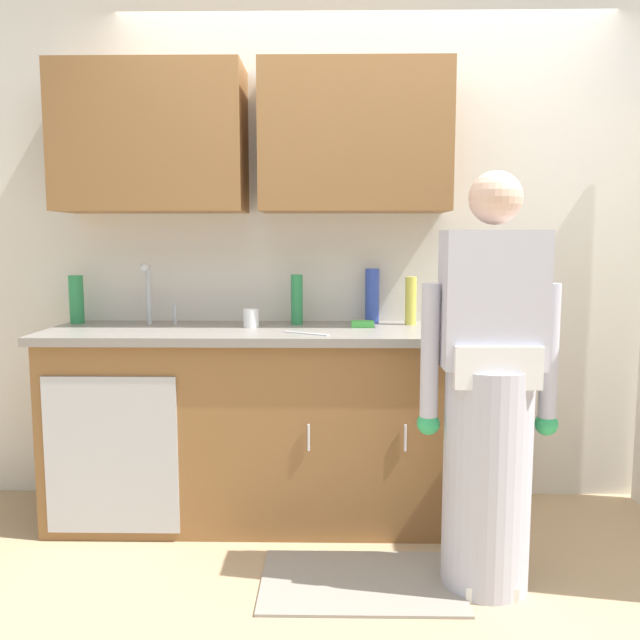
% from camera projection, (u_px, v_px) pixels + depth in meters
% --- Properties ---
extents(ground_plane, '(9.00, 9.00, 0.00)m').
position_uv_depth(ground_plane, '(373.00, 590.00, 2.59)').
color(ground_plane, tan).
extents(kitchen_wall_with_uppers, '(4.80, 0.44, 2.70)m').
position_uv_depth(kitchen_wall_with_uppers, '(337.00, 218.00, 3.40)').
color(kitchen_wall_with_uppers, silver).
rests_on(kitchen_wall_with_uppers, ground).
extents(counter_cabinet, '(1.90, 0.62, 0.90)m').
position_uv_depth(counter_cabinet, '(252.00, 427.00, 3.24)').
color(counter_cabinet, brown).
rests_on(counter_cabinet, ground).
extents(countertop, '(1.96, 0.66, 0.04)m').
position_uv_depth(countertop, '(252.00, 333.00, 3.18)').
color(countertop, gray).
rests_on(countertop, counter_cabinet).
extents(sink, '(0.50, 0.36, 0.35)m').
position_uv_depth(sink, '(150.00, 331.00, 3.20)').
color(sink, '#B7BABF').
rests_on(sink, counter_cabinet).
extents(person_at_sink, '(0.55, 0.34, 1.62)m').
position_uv_depth(person_at_sink, '(489.00, 415.00, 2.55)').
color(person_at_sink, white).
rests_on(person_at_sink, ground).
extents(floor_mat, '(0.80, 0.50, 0.01)m').
position_uv_depth(floor_mat, '(361.00, 582.00, 2.64)').
color(floor_mat, gray).
rests_on(floor_mat, ground).
extents(bottle_dish_liquid, '(0.06, 0.06, 0.24)m').
position_uv_depth(bottle_dish_liquid, '(411.00, 301.00, 3.31)').
color(bottle_dish_liquid, '#D8D14C').
rests_on(bottle_dish_liquid, countertop).
extents(bottle_cleaner_spray, '(0.07, 0.07, 0.25)m').
position_uv_depth(bottle_cleaner_spray, '(76.00, 299.00, 3.36)').
color(bottle_cleaner_spray, '#2D8C4C').
rests_on(bottle_cleaner_spray, countertop).
extents(bottle_soap, '(0.07, 0.07, 0.28)m').
position_uv_depth(bottle_soap, '(372.00, 296.00, 3.38)').
color(bottle_soap, '#334CB2').
rests_on(bottle_soap, countertop).
extents(bottle_water_short, '(0.06, 0.06, 0.25)m').
position_uv_depth(bottle_water_short, '(297.00, 300.00, 3.32)').
color(bottle_water_short, '#2D8C4C').
rests_on(bottle_water_short, countertop).
extents(cup_by_sink, '(0.08, 0.08, 0.09)m').
position_uv_depth(cup_by_sink, '(251.00, 318.00, 3.22)').
color(cup_by_sink, white).
rests_on(cup_by_sink, countertop).
extents(knife_on_counter, '(0.22, 0.15, 0.01)m').
position_uv_depth(knife_on_counter, '(306.00, 333.00, 2.99)').
color(knife_on_counter, silver).
rests_on(knife_on_counter, countertop).
extents(sponge, '(0.11, 0.07, 0.03)m').
position_uv_depth(sponge, '(363.00, 324.00, 3.23)').
color(sponge, '#4CBF4C').
rests_on(sponge, countertop).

